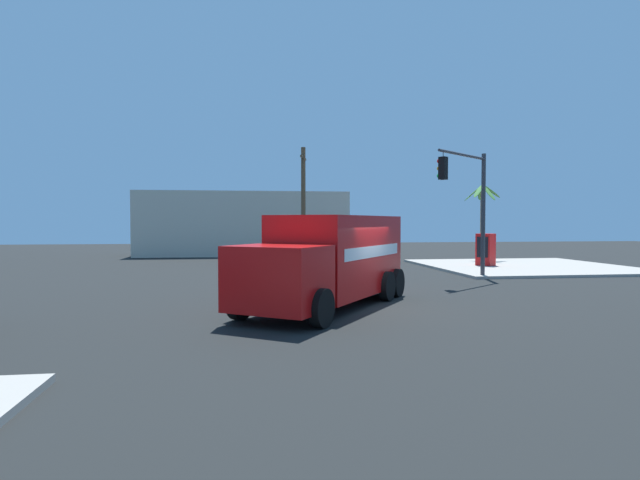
{
  "coord_description": "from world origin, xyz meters",
  "views": [
    {
      "loc": [
        -3.72,
        -16.06,
        2.66
      ],
      "look_at": [
        -1.37,
        0.25,
        2.1
      ],
      "focal_mm": 29.5,
      "sensor_mm": 36.0,
      "label": 1
    }
  ],
  "objects_px": {
    "traffic_light_primary": "(470,194)",
    "vending_machine_red": "(486,249)",
    "palm_tree_far": "(482,210)",
    "utility_pole": "(303,202)",
    "delivery_truck": "(330,259)"
  },
  "relations": [
    {
      "from": "vending_machine_red",
      "to": "palm_tree_far",
      "type": "relative_size",
      "value": 0.37
    },
    {
      "from": "palm_tree_far",
      "to": "vending_machine_red",
      "type": "bearing_deg",
      "value": -112.96
    },
    {
      "from": "palm_tree_far",
      "to": "utility_pole",
      "type": "xyz_separation_m",
      "value": [
        -11.74,
        2.12,
        0.54
      ]
    },
    {
      "from": "delivery_truck",
      "to": "utility_pole",
      "type": "distance_m",
      "value": 19.11
    },
    {
      "from": "traffic_light_primary",
      "to": "vending_machine_red",
      "type": "relative_size",
      "value": 3.11
    },
    {
      "from": "traffic_light_primary",
      "to": "vending_machine_red",
      "type": "distance_m",
      "value": 7.56
    },
    {
      "from": "traffic_light_primary",
      "to": "vending_machine_red",
      "type": "xyz_separation_m",
      "value": [
        3.66,
        5.97,
        -2.86
      ]
    },
    {
      "from": "vending_machine_red",
      "to": "traffic_light_primary",
      "type": "bearing_deg",
      "value": -121.51
    },
    {
      "from": "traffic_light_primary",
      "to": "utility_pole",
      "type": "xyz_separation_m",
      "value": [
        -6.23,
        12.46,
        0.04
      ]
    },
    {
      "from": "delivery_truck",
      "to": "vending_machine_red",
      "type": "relative_size",
      "value": 4.17
    },
    {
      "from": "palm_tree_far",
      "to": "traffic_light_primary",
      "type": "bearing_deg",
      "value": -118.06
    },
    {
      "from": "vending_machine_red",
      "to": "utility_pole",
      "type": "xyz_separation_m",
      "value": [
        -9.88,
        6.5,
        2.9
      ]
    },
    {
      "from": "vending_machine_red",
      "to": "utility_pole",
      "type": "bearing_deg",
      "value": 146.69
    },
    {
      "from": "vending_machine_red",
      "to": "utility_pole",
      "type": "relative_size",
      "value": 0.24
    },
    {
      "from": "delivery_truck",
      "to": "vending_machine_red",
      "type": "distance_m",
      "value": 16.69
    }
  ]
}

